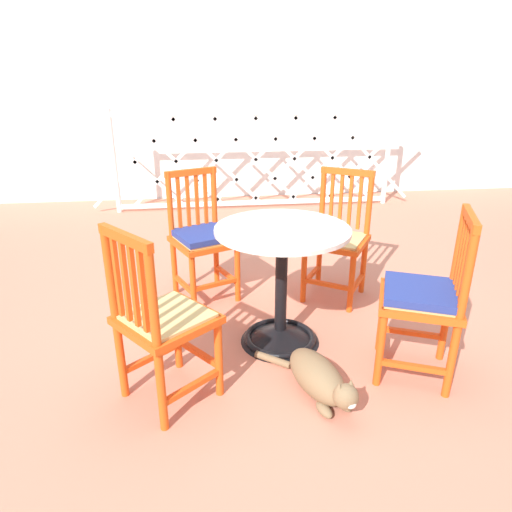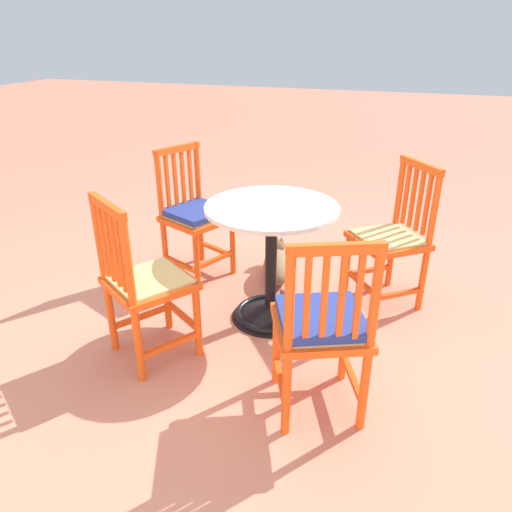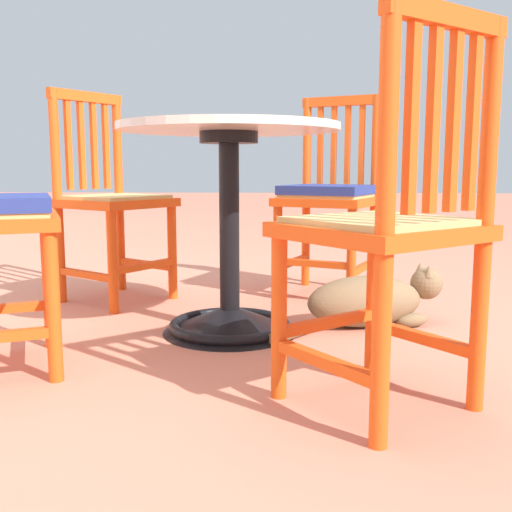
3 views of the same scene
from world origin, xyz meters
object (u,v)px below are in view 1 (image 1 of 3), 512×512
(cafe_table, at_px, (281,299))
(orange_chair_near_fence, at_px, (424,299))
(orange_chair_by_planter, at_px, (337,240))
(tabby_cat, at_px, (320,380))
(orange_chair_tucked_in, at_px, (162,322))
(orange_chair_facing_out, at_px, (203,239))

(cafe_table, height_order, orange_chair_near_fence, orange_chair_near_fence)
(orange_chair_by_planter, bearing_deg, orange_chair_near_fence, -79.95)
(cafe_table, height_order, tabby_cat, cafe_table)
(orange_chair_tucked_in, height_order, orange_chair_by_planter, same)
(orange_chair_tucked_in, distance_m, orange_chair_facing_out, 1.13)
(orange_chair_facing_out, bearing_deg, tabby_cat, -65.32)
(orange_chair_tucked_in, height_order, tabby_cat, orange_chair_tucked_in)
(orange_chair_near_fence, bearing_deg, orange_chair_by_planter, 100.05)
(orange_chair_near_fence, bearing_deg, cafe_table, 149.86)
(orange_chair_by_planter, bearing_deg, orange_chair_tucked_in, -138.91)
(orange_chair_tucked_in, relative_size, orange_chair_near_fence, 1.00)
(orange_chair_tucked_in, distance_m, orange_chair_near_fence, 1.33)
(orange_chair_near_fence, xyz_separation_m, orange_chair_by_planter, (-0.17, 0.96, -0.01))
(orange_chair_tucked_in, bearing_deg, cafe_table, 34.04)
(orange_chair_facing_out, xyz_separation_m, tabby_cat, (0.55, -1.20, -0.35))
(cafe_table, xyz_separation_m, orange_chair_facing_out, (-0.44, 0.67, 0.16))
(cafe_table, relative_size, orange_chair_facing_out, 0.83)
(orange_chair_tucked_in, xyz_separation_m, tabby_cat, (0.76, -0.09, -0.34))
(cafe_table, height_order, orange_chair_facing_out, orange_chair_facing_out)
(orange_chair_by_planter, bearing_deg, orange_chair_facing_out, 173.56)
(orange_chair_tucked_in, height_order, orange_chair_facing_out, same)
(orange_chair_by_planter, relative_size, orange_chair_facing_out, 1.00)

